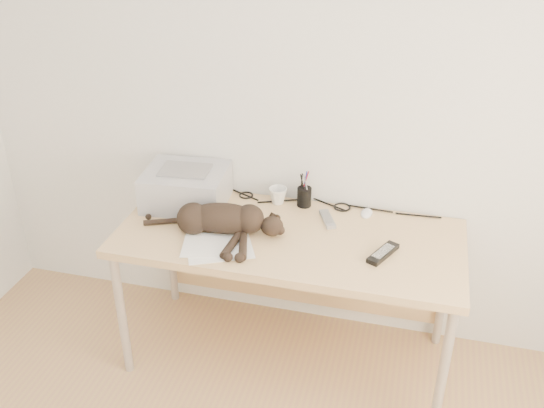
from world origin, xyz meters
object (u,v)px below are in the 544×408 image
(printer, at_px, (186,187))
(cat, at_px, (219,220))
(mug, at_px, (278,196))
(mouse, at_px, (367,211))
(desk, at_px, (293,249))
(pen_cup, at_px, (304,196))

(printer, xyz_separation_m, cat, (0.25, -0.23, -0.02))
(mug, height_order, mouse, mug)
(desk, xyz_separation_m, mug, (-0.12, 0.19, 0.18))
(pen_cup, bearing_deg, cat, -133.08)
(pen_cup, bearing_deg, mug, -175.72)
(desk, bearing_deg, mug, 122.39)
(desk, height_order, cat, cat)
(desk, distance_m, pen_cup, 0.28)
(printer, xyz_separation_m, mug, (0.45, 0.11, -0.05))
(printer, distance_m, mug, 0.46)
(cat, relative_size, mug, 7.45)
(mug, bearing_deg, mouse, 0.00)
(desk, xyz_separation_m, pen_cup, (0.01, 0.20, 0.18))
(printer, height_order, pen_cup, printer)
(mouse, bearing_deg, mug, -175.57)
(cat, bearing_deg, printer, 129.27)
(cat, xyz_separation_m, mouse, (0.64, 0.34, -0.05))
(desk, xyz_separation_m, mouse, (0.33, 0.19, 0.15))
(printer, height_order, mug, printer)
(printer, relative_size, mouse, 4.43)
(mug, xyz_separation_m, pen_cup, (0.13, 0.01, 0.01))
(desk, bearing_deg, mouse, 30.74)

